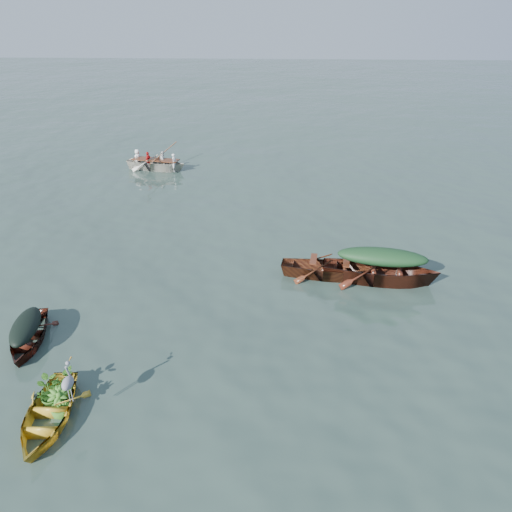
{
  "coord_description": "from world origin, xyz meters",
  "views": [
    {
      "loc": [
        1.59,
        -11.37,
        7.94
      ],
      "look_at": [
        0.85,
        3.11,
        0.5
      ],
      "focal_mm": 35.0,
      "sensor_mm": 36.0,
      "label": 1
    }
  ],
  "objects": [
    {
      "name": "dark_covered_boat",
      "position": [
        -4.85,
        -1.16,
        0.0
      ],
      "size": [
        1.72,
        3.32,
        0.75
      ],
      "primitive_type": "imported",
      "rotation": [
        0.0,
        0.0,
        0.18
      ],
      "color": "#43170F",
      "rests_on": "ground"
    },
    {
      "name": "dark_tarp_cover",
      "position": [
        -4.85,
        -1.16,
        0.58
      ],
      "size": [
        0.95,
        1.82,
        0.4
      ],
      "primitive_type": "ellipsoid",
      "rotation": [
        0.0,
        0.0,
        0.18
      ],
      "color": "black",
      "rests_on": "dark_covered_boat"
    },
    {
      "name": "yellow_dinghy",
      "position": [
        -3.17,
        -3.85,
        0.0
      ],
      "size": [
        1.57,
        3.21,
        0.84
      ],
      "primitive_type": "imported",
      "rotation": [
        0.0,
        0.0,
        0.07
      ],
      "color": "yellow",
      "rests_on": "ground"
    },
    {
      "name": "rowers",
      "position": [
        -4.93,
        13.73,
        0.91
      ],
      "size": [
        3.29,
        1.79,
        0.76
      ],
      "primitive_type": "imported",
      "rotation": [
        0.0,
        0.0,
        1.37
      ],
      "color": "silver",
      "rests_on": "rowed_boat"
    },
    {
      "name": "green_tarp_boat",
      "position": [
        4.8,
        2.5,
        0.0
      ],
      "size": [
        5.2,
        2.24,
        1.22
      ],
      "primitive_type": "imported",
      "rotation": [
        0.0,
        0.0,
        1.43
      ],
      "color": "#501C12",
      "rests_on": "ground"
    },
    {
      "name": "dinghy_weeds",
      "position": [
        -3.19,
        -3.3,
        0.72
      ],
      "size": [
        0.76,
        0.95,
        0.6
      ],
      "primitive_type": "imported",
      "rotation": [
        0.0,
        0.0,
        0.07
      ],
      "color": "#276119",
      "rests_on": "yellow_dinghy"
    },
    {
      "name": "oars",
      "position": [
        -4.93,
        13.73,
        0.56
      ],
      "size": [
        1.1,
        2.67,
        0.06
      ],
      "primitive_type": null,
      "rotation": [
        0.0,
        0.0,
        1.37
      ],
      "color": "#A1633D",
      "rests_on": "rowed_boat"
    },
    {
      "name": "green_tarp_cover",
      "position": [
        4.8,
        2.5,
        0.87
      ],
      "size": [
        2.86,
        1.23,
        0.52
      ],
      "primitive_type": "ellipsoid",
      "rotation": [
        0.0,
        0.0,
        1.43
      ],
      "color": "#163818",
      "rests_on": "green_tarp_boat"
    },
    {
      "name": "rowed_boat",
      "position": [
        -4.93,
        13.73,
        0.0
      ],
      "size": [
        4.63,
        2.19,
        1.07
      ],
      "primitive_type": "imported",
      "rotation": [
        0.0,
        0.0,
        1.37
      ],
      "color": "silver",
      "rests_on": "ground"
    },
    {
      "name": "thwart_benches",
      "position": [
        3.22,
        2.72,
        0.52
      ],
      "size": [
        2.22,
        1.06,
        0.04
      ],
      "primitive_type": null,
      "rotation": [
        0.0,
        0.0,
        1.44
      ],
      "color": "#4C2111",
      "rests_on": "open_wooden_boat"
    },
    {
      "name": "open_wooden_boat",
      "position": [
        3.22,
        2.72,
        0.0
      ],
      "size": [
        4.41,
        1.86,
        0.99
      ],
      "primitive_type": "imported",
      "rotation": [
        0.0,
        0.0,
        1.44
      ],
      "color": "#5A2C16",
      "rests_on": "ground"
    },
    {
      "name": "ground",
      "position": [
        0.0,
        0.0,
        0.0
      ],
      "size": [
        140.0,
        140.0,
        0.0
      ],
      "primitive_type": "plane",
      "color": "#31453D",
      "rests_on": "ground"
    },
    {
      "name": "heron",
      "position": [
        -2.63,
        -3.76,
        0.88
      ],
      "size": [
        0.31,
        0.42,
        0.92
      ],
      "primitive_type": null,
      "rotation": [
        0.0,
        0.0,
        0.07
      ],
      "color": "gray",
      "rests_on": "yellow_dinghy"
    }
  ]
}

